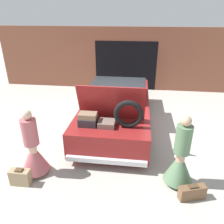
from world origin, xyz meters
TOP-DOWN VIEW (x-y plane):
  - ground_plane at (0.00, 0.00)m, footprint 40.00×40.00m
  - garage_wall_back at (0.00, 3.70)m, footprint 12.00×0.14m
  - car at (0.00, -0.00)m, footprint 2.01×4.78m
  - person_left at (-1.59, -2.63)m, footprint 0.62×0.62m
  - person_right at (1.59, -2.56)m, footprint 0.61×0.61m
  - suitcase_beside_left_person at (-1.74, -3.04)m, footprint 0.43×0.20m
  - suitcase_beside_right_person at (1.81, -2.98)m, footprint 0.56×0.32m

SIDE VIEW (x-z plane):
  - ground_plane at x=0.00m, z-range 0.00..0.00m
  - suitcase_beside_right_person at x=1.81m, z-range -0.01..0.31m
  - suitcase_beside_left_person at x=-1.74m, z-range -0.01..0.37m
  - person_left at x=-1.59m, z-range -0.23..1.34m
  - person_right at x=1.59m, z-range -0.23..1.37m
  - car at x=0.00m, z-range -0.29..1.51m
  - garage_wall_back at x=0.00m, z-range -0.01..2.79m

